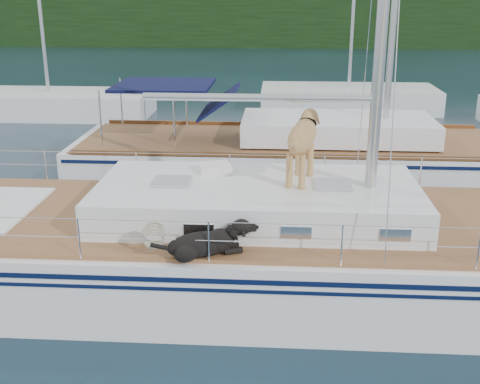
{
  "coord_description": "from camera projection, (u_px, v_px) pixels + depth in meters",
  "views": [
    {
      "loc": [
        1.11,
        -9.24,
        4.8
      ],
      "look_at": [
        0.5,
        0.2,
        1.6
      ],
      "focal_mm": 45.0,
      "sensor_mm": 36.0,
      "label": 1
    }
  ],
  "objects": [
    {
      "name": "tree_line",
      "position": [
        268.0,
        11.0,
        51.92
      ],
      "size": [
        90.0,
        3.0,
        6.0
      ],
      "primitive_type": "cube",
      "color": "black",
      "rests_on": "ground"
    },
    {
      "name": "bg_boat_west",
      "position": [
        50.0,
        104.0,
        23.93
      ],
      "size": [
        8.0,
        3.0,
        11.65
      ],
      "color": "white",
      "rests_on": "ground"
    },
    {
      "name": "neighbor_sailboat",
      "position": [
        293.0,
        159.0,
        15.6
      ],
      "size": [
        11.0,
        3.5,
        13.3
      ],
      "color": "white",
      "rests_on": "ground"
    },
    {
      "name": "bg_boat_center",
      "position": [
        348.0,
        99.0,
        25.08
      ],
      "size": [
        7.2,
        3.0,
        11.65
      ],
      "color": "white",
      "rests_on": "ground"
    },
    {
      "name": "shore_bank",
      "position": [
        268.0,
        39.0,
        53.83
      ],
      "size": [
        92.0,
        1.0,
        1.2
      ],
      "primitive_type": "cube",
      "color": "#595147",
      "rests_on": "ground"
    },
    {
      "name": "main_sailboat",
      "position": [
        216.0,
        247.0,
        10.11
      ],
      "size": [
        12.0,
        3.93,
        14.01
      ],
      "color": "white",
      "rests_on": "ground"
    },
    {
      "name": "ground",
      "position": [
        210.0,
        283.0,
        10.34
      ],
      "size": [
        120.0,
        120.0,
        0.0
      ],
      "primitive_type": "plane",
      "color": "black",
      "rests_on": "ground"
    }
  ]
}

